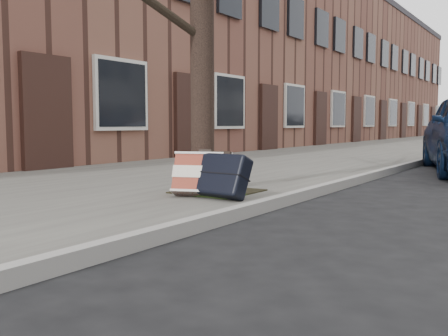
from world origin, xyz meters
The scene contains 6 objects.
ground centered at (0.00, 0.00, 0.00)m, with size 120.00×120.00×0.00m, color black.
near_sidewalk centered at (-3.70, 15.00, 0.06)m, with size 5.00×70.00×0.12m, color slate.
house_near centered at (-9.60, 16.00, 3.50)m, with size 6.80×40.00×7.00m, color brown.
dirt_patch centered at (-2.00, 1.20, 0.13)m, with size 0.85×0.85×0.01m, color black.
suitcase_red centered at (-1.92, 0.80, 0.36)m, with size 0.62×0.17×0.45m, color maroon.
suitcase_navy centered at (-1.69, 0.80, 0.37)m, with size 0.63×0.20×0.45m, color black.
Camera 1 is at (1.25, -3.52, 0.91)m, focal length 40.00 mm.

